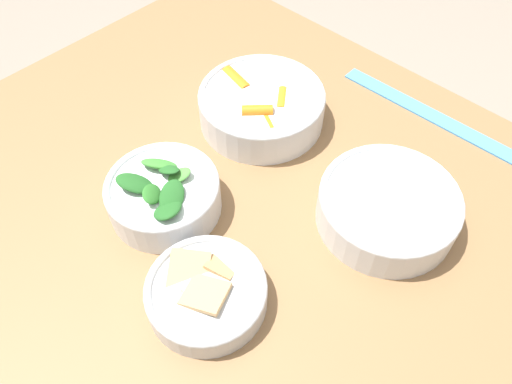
{
  "coord_description": "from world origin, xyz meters",
  "views": [
    {
      "loc": [
        0.3,
        -0.28,
        1.33
      ],
      "look_at": [
        0.02,
        0.03,
        0.8
      ],
      "focal_mm": 35.0,
      "sensor_mm": 36.0,
      "label": 1
    }
  ],
  "objects_px": {
    "bowl_carrots": "(261,106)",
    "bowl_cookies": "(206,292)",
    "ruler": "(426,113)",
    "bowl_greens": "(164,194)",
    "bowl_beans_hotdog": "(387,208)"
  },
  "relations": [
    {
      "from": "bowl_carrots",
      "to": "bowl_greens",
      "type": "xyz_separation_m",
      "value": [
        0.02,
        -0.22,
        -0.0
      ]
    },
    {
      "from": "bowl_greens",
      "to": "bowl_cookies",
      "type": "height_order",
      "value": "bowl_greens"
    },
    {
      "from": "bowl_greens",
      "to": "bowl_beans_hotdog",
      "type": "xyz_separation_m",
      "value": [
        0.23,
        0.19,
        -0.0
      ]
    },
    {
      "from": "bowl_beans_hotdog",
      "to": "ruler",
      "type": "relative_size",
      "value": 0.61
    },
    {
      "from": "bowl_carrots",
      "to": "bowl_beans_hotdog",
      "type": "xyz_separation_m",
      "value": [
        0.25,
        -0.03,
        -0.01
      ]
    },
    {
      "from": "bowl_carrots",
      "to": "bowl_greens",
      "type": "height_order",
      "value": "bowl_greens"
    },
    {
      "from": "bowl_carrots",
      "to": "bowl_cookies",
      "type": "relative_size",
      "value": 1.35
    },
    {
      "from": "bowl_greens",
      "to": "bowl_beans_hotdog",
      "type": "height_order",
      "value": "bowl_greens"
    },
    {
      "from": "bowl_carrots",
      "to": "bowl_beans_hotdog",
      "type": "relative_size",
      "value": 1.05
    },
    {
      "from": "bowl_greens",
      "to": "bowl_cookies",
      "type": "bearing_deg",
      "value": -21.73
    },
    {
      "from": "bowl_beans_hotdog",
      "to": "bowl_cookies",
      "type": "distance_m",
      "value": 0.26
    },
    {
      "from": "bowl_greens",
      "to": "bowl_carrots",
      "type": "bearing_deg",
      "value": 96.14
    },
    {
      "from": "bowl_cookies",
      "to": "ruler",
      "type": "xyz_separation_m",
      "value": [
        0.02,
        0.47,
        -0.02
      ]
    },
    {
      "from": "bowl_carrots",
      "to": "ruler",
      "type": "height_order",
      "value": "bowl_carrots"
    },
    {
      "from": "bowl_greens",
      "to": "ruler",
      "type": "xyz_separation_m",
      "value": [
        0.16,
        0.41,
        -0.03
      ]
    }
  ]
}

